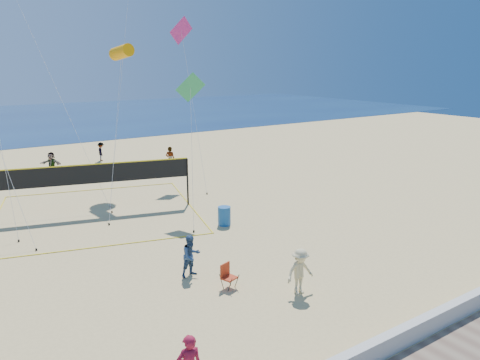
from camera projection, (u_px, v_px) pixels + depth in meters
ground at (238, 336)px, 13.67m from camera, size 120.00×120.00×0.00m
bystander_a at (191, 256)px, 17.39m from camera, size 0.84×0.69×1.60m
bystander_b at (300, 271)px, 16.04m from camera, size 1.09×0.67×1.64m
far_person_1 at (52, 164)px, 32.84m from camera, size 1.49×1.48×1.72m
far_person_2 at (170, 159)px, 34.06m from camera, size 0.80×0.81×1.88m
far_person_4 at (101, 152)px, 37.94m from camera, size 0.81×1.10×1.52m
camp_chair at (227, 274)px, 16.52m from camera, size 0.60×0.70×1.00m
trash_barrel at (224, 216)px, 22.96m from camera, size 0.82×0.82×0.93m
volleyball_net at (95, 179)px, 24.40m from camera, size 12.31×12.20×2.70m
kite_2 at (122, 52)px, 27.51m from camera, size 3.88×6.84×8.88m
kite_4 at (191, 94)px, 23.87m from camera, size 2.41×3.69×7.32m
kite_5 at (182, 37)px, 30.95m from camera, size 2.31×5.57×10.80m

